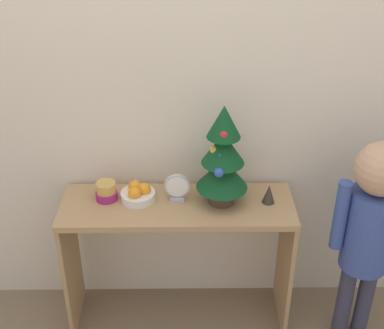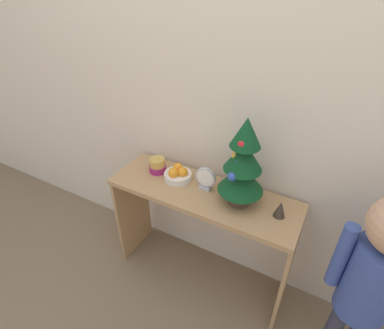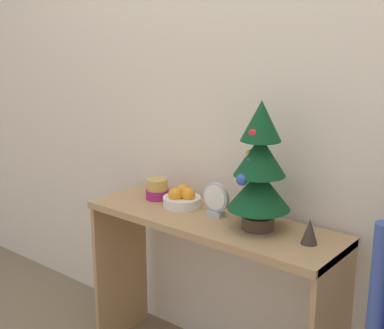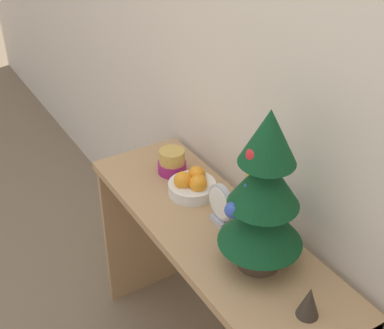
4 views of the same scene
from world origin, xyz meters
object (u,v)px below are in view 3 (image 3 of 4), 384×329
at_px(fruit_bowl, 182,198).
at_px(mini_tree, 259,168).
at_px(figurine, 310,231).
at_px(desk_clock, 217,200).
at_px(singing_bowl, 157,189).

bearing_deg(fruit_bowl, mini_tree, -2.96).
bearing_deg(figurine, desk_clock, 177.21).
height_order(desk_clock, figurine, desk_clock).
bearing_deg(figurine, fruit_bowl, 177.27).
xyz_separation_m(fruit_bowl, singing_bowl, (-0.15, 0.01, 0.01)).
bearing_deg(singing_bowl, mini_tree, -2.76).
distance_m(singing_bowl, figurine, 0.75).
relative_size(mini_tree, desk_clock, 3.52).
xyz_separation_m(singing_bowl, figurine, (0.75, -0.03, 0.00)).
bearing_deg(fruit_bowl, desk_clock, -2.61).
relative_size(fruit_bowl, desk_clock, 1.17).
distance_m(mini_tree, figurine, 0.29).
relative_size(mini_tree, singing_bowl, 4.79).
xyz_separation_m(fruit_bowl, desk_clock, (0.19, -0.01, 0.03)).
bearing_deg(fruit_bowl, figurine, -2.73).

